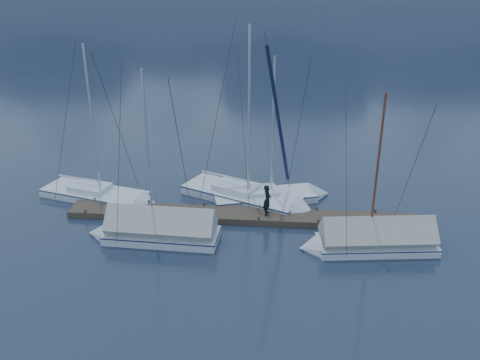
# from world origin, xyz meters

# --- Properties ---
(ground) EXTENTS (1000.00, 1000.00, 0.00)m
(ground) POSITION_xyz_m (0.00, 0.00, 0.00)
(ground) COLOR #151F30
(ground) RESTS_ON ground
(dock) EXTENTS (18.00, 1.50, 0.54)m
(dock) POSITION_xyz_m (0.00, 2.00, 0.11)
(dock) COLOR #382D23
(dock) RESTS_ON ground
(mooring_posts) EXTENTS (15.12, 1.52, 0.35)m
(mooring_posts) POSITION_xyz_m (-0.50, 2.00, 0.35)
(mooring_posts) COLOR #382D23
(mooring_posts) RESTS_ON ground
(sailboat_open_left) EXTENTS (7.42, 3.83, 9.45)m
(sailboat_open_left) POSITION_xyz_m (-7.54, 3.56, 0.17)
(sailboat_open_left) COLOR silver
(sailboat_open_left) RESTS_ON ground
(sailboat_open_mid) EXTENTS (8.13, 5.39, 10.50)m
(sailboat_open_mid) POSITION_xyz_m (0.79, 3.94, 0.18)
(sailboat_open_mid) COLOR silver
(sailboat_open_mid) RESTS_ON ground
(sailboat_open_right) EXTENTS (6.91, 3.62, 8.79)m
(sailboat_open_right) POSITION_xyz_m (1.99, 4.59, 0.15)
(sailboat_open_right) COLOR silver
(sailboat_open_right) RESTS_ON ground
(sailboat_covered_near) EXTENTS (6.53, 2.89, 8.23)m
(sailboat_covered_near) POSITION_xyz_m (6.10, -0.48, 0.41)
(sailboat_covered_near) COLOR silver
(sailboat_covered_near) RESTS_ON ground
(sailboat_covered_far) EXTENTS (6.51, 2.74, 9.02)m
(sailboat_covered_far) POSITION_xyz_m (-4.06, -0.47, 0.44)
(sailboat_covered_far) COLOR silver
(sailboat_covered_far) RESTS_ON ground
(person) EXTENTS (0.44, 0.62, 1.63)m
(person) POSITION_xyz_m (1.40, 1.99, 1.15)
(person) COLOR black
(person) RESTS_ON dock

